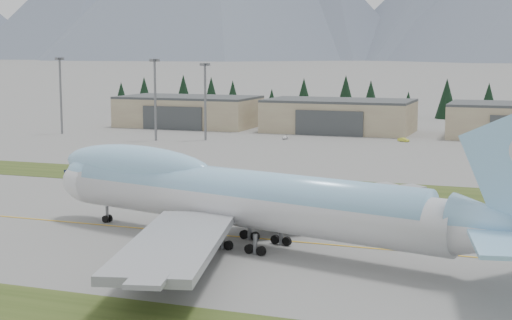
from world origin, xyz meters
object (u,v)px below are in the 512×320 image
at_px(hangar_left, 189,111).
at_px(hangar_center, 339,116).
at_px(boeing_747_freighter, 241,197).
at_px(service_vehicle_b, 403,142).
at_px(service_vehicle_a, 285,139).

height_order(hangar_left, hangar_center, same).
relative_size(boeing_747_freighter, hangar_center, 1.65).
relative_size(hangar_left, hangar_center, 1.00).
bearing_deg(service_vehicle_b, boeing_747_freighter, -152.29).
bearing_deg(service_vehicle_a, service_vehicle_b, 8.16).
height_order(service_vehicle_a, service_vehicle_b, service_vehicle_b).
bearing_deg(hangar_left, hangar_center, 0.00).
distance_m(boeing_747_freighter, service_vehicle_a, 131.77).
height_order(hangar_left, service_vehicle_a, hangar_left).
xyz_separation_m(hangar_center, service_vehicle_b, (25.00, -21.35, -5.39)).
bearing_deg(hangar_center, service_vehicle_a, -110.05).
height_order(boeing_747_freighter, service_vehicle_b, boeing_747_freighter).
bearing_deg(service_vehicle_a, boeing_747_freighter, -76.21).
bearing_deg(hangar_left, boeing_747_freighter, -62.68).
distance_m(hangar_left, service_vehicle_a, 52.93).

